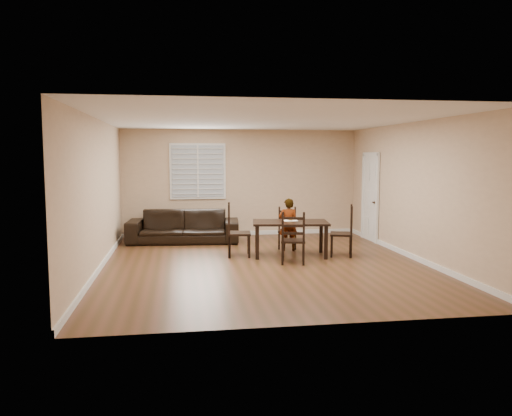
# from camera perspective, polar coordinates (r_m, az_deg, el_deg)

# --- Properties ---
(ground) EXTENTS (7.00, 7.00, 0.00)m
(ground) POSITION_cam_1_polar(r_m,az_deg,el_deg) (9.53, 0.89, -6.37)
(ground) COLOR #56311D
(ground) RESTS_ON ground
(room) EXTENTS (6.04, 7.04, 2.72)m
(room) POSITION_cam_1_polar(r_m,az_deg,el_deg) (9.49, 0.94, 4.58)
(room) COLOR #D0AF8C
(room) RESTS_ON ground
(dining_table) EXTENTS (1.62, 1.06, 0.71)m
(dining_table) POSITION_cam_1_polar(r_m,az_deg,el_deg) (10.17, 3.94, -2.05)
(dining_table) COLOR black
(dining_table) RESTS_ON ground
(chair_near) EXTENTS (0.48, 0.46, 0.91)m
(chair_near) POSITION_cam_1_polar(r_m,az_deg,el_deg) (11.14, 3.58, -2.41)
(chair_near) COLOR black
(chair_near) RESTS_ON ground
(chair_far) EXTENTS (0.54, 0.51, 1.00)m
(chair_far) POSITION_cam_1_polar(r_m,az_deg,el_deg) (9.39, 4.27, -3.74)
(chair_far) COLOR black
(chair_far) RESTS_ON ground
(chair_left) EXTENTS (0.50, 0.53, 1.09)m
(chair_left) POSITION_cam_1_polar(r_m,az_deg,el_deg) (10.15, -2.68, -2.78)
(chair_left) COLOR black
(chair_left) RESTS_ON ground
(chair_right) EXTENTS (0.57, 0.59, 1.05)m
(chair_right) POSITION_cam_1_polar(r_m,az_deg,el_deg) (10.32, 10.42, -2.83)
(chair_right) COLOR black
(chair_right) RESTS_ON ground
(child) EXTENTS (0.45, 0.33, 1.14)m
(child) POSITION_cam_1_polar(r_m,az_deg,el_deg) (10.71, 3.71, -1.92)
(child) COLOR gray
(child) RESTS_ON ground
(napkin) EXTENTS (0.31, 0.31, 0.00)m
(napkin) POSITION_cam_1_polar(r_m,az_deg,el_deg) (10.32, 3.87, -1.41)
(napkin) COLOR #F0E5CF
(napkin) RESTS_ON dining_table
(donut) EXTENTS (0.11, 0.11, 0.04)m
(donut) POSITION_cam_1_polar(r_m,az_deg,el_deg) (10.32, 3.98, -1.29)
(donut) COLOR gold
(donut) RESTS_ON napkin
(sofa) EXTENTS (2.67, 1.24, 0.75)m
(sofa) POSITION_cam_1_polar(r_m,az_deg,el_deg) (11.91, -8.29, -2.10)
(sofa) COLOR black
(sofa) RESTS_ON ground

